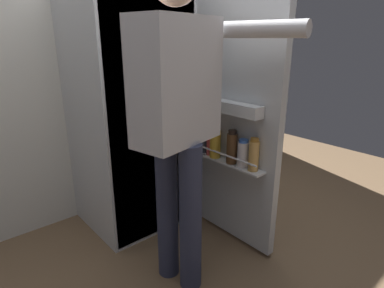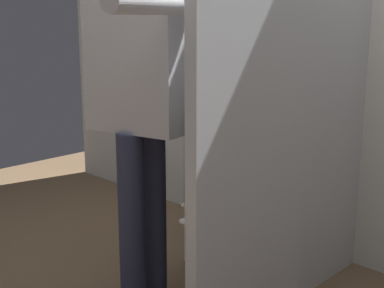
# 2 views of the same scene
# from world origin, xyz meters

# --- Properties ---
(ground_plane) EXTENTS (5.69, 5.69, 0.00)m
(ground_plane) POSITION_xyz_m (0.00, 0.00, 0.00)
(ground_plane) COLOR brown
(kitchen_wall) EXTENTS (4.40, 0.10, 2.70)m
(kitchen_wall) POSITION_xyz_m (0.00, 0.93, 1.35)
(kitchen_wall) COLOR silver
(kitchen_wall) RESTS_ON ground_plane
(refrigerator) EXTENTS (0.75, 1.31, 1.63)m
(refrigerator) POSITION_xyz_m (0.03, 0.50, 0.81)
(refrigerator) COLOR silver
(refrigerator) RESTS_ON ground_plane
(person) EXTENTS (0.66, 0.71, 1.68)m
(person) POSITION_xyz_m (-0.16, -0.19, 1.01)
(person) COLOR #2D334C
(person) RESTS_ON ground_plane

